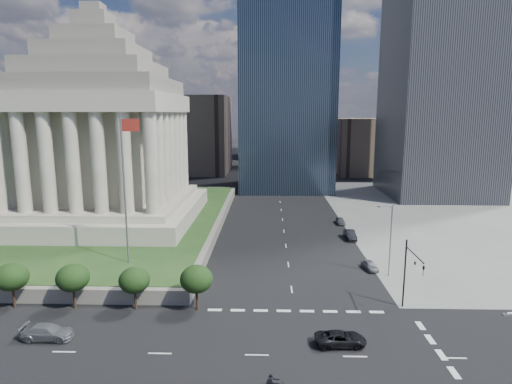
{
  "coord_description": "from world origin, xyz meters",
  "views": [
    {
      "loc": [
        -3.04,
        -30.92,
        21.93
      ],
      "look_at": [
        -4.39,
        16.12,
        13.22
      ],
      "focal_mm": 30.0,
      "sensor_mm": 36.0,
      "label": 1
    }
  ],
  "objects_px": {
    "street_lamp_north": "(389,236)",
    "parked_sedan_near": "(370,265)",
    "pickup_truck": "(341,339)",
    "parked_sedan_mid": "(350,235)",
    "traffic_signal_ne": "(410,269)",
    "suv_grey": "(48,332)",
    "war_memorial": "(100,116)",
    "parked_sedan_far": "(341,221)",
    "flagpole": "(125,181)"
  },
  "relations": [
    {
      "from": "war_memorial",
      "to": "suv_grey",
      "type": "distance_m",
      "value": 46.64
    },
    {
      "from": "parked_sedan_near",
      "to": "pickup_truck",
      "type": "bearing_deg",
      "value": -119.66
    },
    {
      "from": "flagpole",
      "to": "parked_sedan_mid",
      "type": "height_order",
      "value": "flagpole"
    },
    {
      "from": "war_memorial",
      "to": "street_lamp_north",
      "type": "bearing_deg",
      "value": -25.92
    },
    {
      "from": "pickup_truck",
      "to": "parked_sedan_near",
      "type": "distance_m",
      "value": 21.71
    },
    {
      "from": "war_memorial",
      "to": "pickup_truck",
      "type": "distance_m",
      "value": 59.66
    },
    {
      "from": "traffic_signal_ne",
      "to": "pickup_truck",
      "type": "bearing_deg",
      "value": -141.53
    },
    {
      "from": "street_lamp_north",
      "to": "suv_grey",
      "type": "distance_m",
      "value": 42.21
    },
    {
      "from": "traffic_signal_ne",
      "to": "pickup_truck",
      "type": "height_order",
      "value": "traffic_signal_ne"
    },
    {
      "from": "parked_sedan_near",
      "to": "parked_sedan_mid",
      "type": "distance_m",
      "value": 14.98
    },
    {
      "from": "pickup_truck",
      "to": "parked_sedan_mid",
      "type": "bearing_deg",
      "value": -15.61
    },
    {
      "from": "parked_sedan_mid",
      "to": "traffic_signal_ne",
      "type": "bearing_deg",
      "value": -89.15
    },
    {
      "from": "street_lamp_north",
      "to": "parked_sedan_mid",
      "type": "bearing_deg",
      "value": 96.04
    },
    {
      "from": "parked_sedan_far",
      "to": "war_memorial",
      "type": "bearing_deg",
      "value": -173.72
    },
    {
      "from": "traffic_signal_ne",
      "to": "parked_sedan_near",
      "type": "xyz_separation_m",
      "value": [
        -1.0,
        13.6,
        -4.63
      ]
    },
    {
      "from": "street_lamp_north",
      "to": "war_memorial",
      "type": "bearing_deg",
      "value": 154.08
    },
    {
      "from": "traffic_signal_ne",
      "to": "parked_sedan_mid",
      "type": "bearing_deg",
      "value": 92.0
    },
    {
      "from": "flagpole",
      "to": "suv_grey",
      "type": "height_order",
      "value": "flagpole"
    },
    {
      "from": "street_lamp_north",
      "to": "parked_sedan_mid",
      "type": "relative_size",
      "value": 2.15
    },
    {
      "from": "traffic_signal_ne",
      "to": "suv_grey",
      "type": "relative_size",
      "value": 1.57
    },
    {
      "from": "pickup_truck",
      "to": "parked_sedan_mid",
      "type": "relative_size",
      "value": 1.05
    },
    {
      "from": "traffic_signal_ne",
      "to": "pickup_truck",
      "type": "xyz_separation_m",
      "value": [
        -8.52,
        -6.77,
        -4.57
      ]
    },
    {
      "from": "suv_grey",
      "to": "parked_sedan_near",
      "type": "height_order",
      "value": "suv_grey"
    },
    {
      "from": "street_lamp_north",
      "to": "pickup_truck",
      "type": "relative_size",
      "value": 2.04
    },
    {
      "from": "pickup_truck",
      "to": "suv_grey",
      "type": "bearing_deg",
      "value": 85.75
    },
    {
      "from": "parked_sedan_near",
      "to": "flagpole",
      "type": "bearing_deg",
      "value": 176.26
    },
    {
      "from": "traffic_signal_ne",
      "to": "flagpole",
      "type": "bearing_deg",
      "value": 163.29
    },
    {
      "from": "pickup_truck",
      "to": "parked_sedan_mid",
      "type": "distance_m",
      "value": 36.14
    },
    {
      "from": "war_memorial",
      "to": "suv_grey",
      "type": "bearing_deg",
      "value": -77.07
    },
    {
      "from": "pickup_truck",
      "to": "parked_sedan_far",
      "type": "height_order",
      "value": "pickup_truck"
    },
    {
      "from": "suv_grey",
      "to": "parked_sedan_far",
      "type": "bearing_deg",
      "value": -38.71
    },
    {
      "from": "parked_sedan_near",
      "to": "parked_sedan_far",
      "type": "bearing_deg",
      "value": 80.62
    },
    {
      "from": "flagpole",
      "to": "suv_grey",
      "type": "relative_size",
      "value": 3.93
    },
    {
      "from": "street_lamp_north",
      "to": "parked_sedan_far",
      "type": "xyz_separation_m",
      "value": [
        -1.83,
        27.54,
        -5.0
      ]
    },
    {
      "from": "war_memorial",
      "to": "parked_sedan_mid",
      "type": "bearing_deg",
      "value": -7.18
    },
    {
      "from": "parked_sedan_far",
      "to": "street_lamp_north",
      "type": "bearing_deg",
      "value": -85.62
    },
    {
      "from": "flagpole",
      "to": "parked_sedan_far",
      "type": "relative_size",
      "value": 5.12
    },
    {
      "from": "flagpole",
      "to": "traffic_signal_ne",
      "type": "height_order",
      "value": "flagpole"
    },
    {
      "from": "street_lamp_north",
      "to": "parked_sedan_near",
      "type": "distance_m",
      "value": 5.83
    },
    {
      "from": "pickup_truck",
      "to": "suv_grey",
      "type": "xyz_separation_m",
      "value": [
        -28.62,
        0.33,
        0.06
      ]
    },
    {
      "from": "parked_sedan_near",
      "to": "suv_grey",
      "type": "bearing_deg",
      "value": -160.38
    },
    {
      "from": "traffic_signal_ne",
      "to": "parked_sedan_mid",
      "type": "relative_size",
      "value": 1.72
    },
    {
      "from": "pickup_truck",
      "to": "parked_sedan_mid",
      "type": "height_order",
      "value": "parked_sedan_mid"
    },
    {
      "from": "flagpole",
      "to": "street_lamp_north",
      "type": "bearing_deg",
      "value": 1.63
    },
    {
      "from": "war_memorial",
      "to": "suv_grey",
      "type": "relative_size",
      "value": 7.67
    },
    {
      "from": "parked_sedan_mid",
      "to": "suv_grey",
      "type": "bearing_deg",
      "value": -137.06
    },
    {
      "from": "war_memorial",
      "to": "flagpole",
      "type": "bearing_deg",
      "value": -63.11
    },
    {
      "from": "parked_sedan_near",
      "to": "parked_sedan_mid",
      "type": "bearing_deg",
      "value": 80.62
    },
    {
      "from": "suv_grey",
      "to": "war_memorial",
      "type": "bearing_deg",
      "value": 12.81
    },
    {
      "from": "war_memorial",
      "to": "suv_grey",
      "type": "xyz_separation_m",
      "value": [
        9.35,
        -40.75,
        -20.66
      ]
    }
  ]
}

